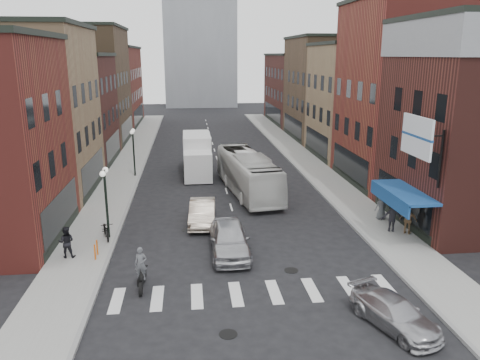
# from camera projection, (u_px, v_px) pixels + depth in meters

# --- Properties ---
(ground) EXTENTS (160.00, 160.00, 0.00)m
(ground) POSITION_uv_depth(u_px,v_px,m) (248.00, 264.00, 23.40)
(ground) COLOR black
(ground) RESTS_ON ground
(sidewalk_left) EXTENTS (3.00, 74.00, 0.15)m
(sidewalk_left) POSITION_uv_depth(u_px,v_px,m) (128.00, 166.00, 43.59)
(sidewalk_left) COLOR gray
(sidewalk_left) RESTS_ON ground
(sidewalk_right) EXTENTS (3.00, 74.00, 0.15)m
(sidewalk_right) POSITION_uv_depth(u_px,v_px,m) (306.00, 162.00, 45.40)
(sidewalk_right) COLOR gray
(sidewalk_right) RESTS_ON ground
(curb_left) EXTENTS (0.20, 74.00, 0.16)m
(curb_left) POSITION_uv_depth(u_px,v_px,m) (144.00, 166.00, 43.77)
(curb_left) COLOR gray
(curb_left) RESTS_ON ground
(curb_right) EXTENTS (0.20, 74.00, 0.16)m
(curb_right) POSITION_uv_depth(u_px,v_px,m) (291.00, 163.00, 45.26)
(curb_right) COLOR gray
(curb_right) RESTS_ON ground
(crosswalk_stripes) EXTENTS (12.00, 2.20, 0.01)m
(crosswalk_stripes) POSITION_uv_depth(u_px,v_px,m) (256.00, 293.00, 20.52)
(crosswalk_stripes) COLOR silver
(crosswalk_stripes) RESTS_ON ground
(bldg_left_mid_a) EXTENTS (10.30, 10.20, 12.30)m
(bldg_left_mid_a) POSITION_uv_depth(u_px,v_px,m) (17.00, 112.00, 33.65)
(bldg_left_mid_a) COLOR #A27D59
(bldg_left_mid_a) RESTS_ON ground
(bldg_left_mid_b) EXTENTS (10.30, 10.20, 10.30)m
(bldg_left_mid_b) POSITION_uv_depth(u_px,v_px,m) (56.00, 110.00, 43.51)
(bldg_left_mid_b) COLOR #471E19
(bldg_left_mid_b) RESTS_ON ground
(bldg_left_far_a) EXTENTS (10.30, 12.20, 13.30)m
(bldg_left_far_a) POSITION_uv_depth(u_px,v_px,m) (80.00, 86.00, 53.68)
(bldg_left_far_a) COLOR brown
(bldg_left_far_a) RESTS_ON ground
(bldg_left_far_b) EXTENTS (10.30, 16.20, 11.30)m
(bldg_left_far_b) POSITION_uv_depth(u_px,v_px,m) (102.00, 87.00, 67.37)
(bldg_left_far_b) COLOR maroon
(bldg_left_far_b) RESTS_ON ground
(bldg_right_mid_a) EXTENTS (10.30, 10.20, 14.30)m
(bldg_right_mid_a) POSITION_uv_depth(u_px,v_px,m) (415.00, 94.00, 36.58)
(bldg_right_mid_a) COLOR maroon
(bldg_right_mid_a) RESTS_ON ground
(bldg_right_mid_b) EXTENTS (10.30, 10.20, 11.30)m
(bldg_right_mid_b) POSITION_uv_depth(u_px,v_px,m) (367.00, 101.00, 46.57)
(bldg_right_mid_b) COLOR #A27D59
(bldg_right_mid_b) RESTS_ON ground
(bldg_right_far_a) EXTENTS (10.30, 12.20, 12.30)m
(bldg_right_far_a) POSITION_uv_depth(u_px,v_px,m) (334.00, 88.00, 57.00)
(bldg_right_far_a) COLOR brown
(bldg_right_far_a) RESTS_ON ground
(bldg_right_far_b) EXTENTS (10.30, 16.20, 10.30)m
(bldg_right_far_b) POSITION_uv_depth(u_px,v_px,m) (305.00, 89.00, 70.69)
(bldg_right_far_b) COLOR #471E19
(bldg_right_far_b) RESTS_ON ground
(awning_blue) EXTENTS (1.80, 5.00, 0.78)m
(awning_blue) POSITION_uv_depth(u_px,v_px,m) (401.00, 193.00, 26.07)
(awning_blue) COLOR navy
(awning_blue) RESTS_ON ground
(billboard_sign) EXTENTS (1.52, 3.00, 3.70)m
(billboard_sign) POSITION_uv_depth(u_px,v_px,m) (418.00, 138.00, 23.20)
(billboard_sign) COLOR black
(billboard_sign) RESTS_ON ground
(streetlamp_near) EXTENTS (0.32, 1.22, 4.11)m
(streetlamp_near) POSITION_uv_depth(u_px,v_px,m) (105.00, 190.00, 25.70)
(streetlamp_near) COLOR black
(streetlamp_near) RESTS_ON ground
(streetlamp_far) EXTENTS (0.32, 1.22, 4.11)m
(streetlamp_far) POSITION_uv_depth(u_px,v_px,m) (133.00, 144.00, 39.14)
(streetlamp_far) COLOR black
(streetlamp_far) RESTS_ON ground
(bike_rack) EXTENTS (0.08, 0.68, 0.80)m
(bike_rack) POSITION_uv_depth(u_px,v_px,m) (96.00, 250.00, 23.70)
(bike_rack) COLOR #D8590C
(bike_rack) RESTS_ON sidewalk_left
(box_truck) EXTENTS (2.43, 7.70, 3.35)m
(box_truck) POSITION_uv_depth(u_px,v_px,m) (197.00, 155.00, 40.64)
(box_truck) COLOR white
(box_truck) RESTS_ON ground
(motorcycle_rider) EXTENTS (0.57, 1.94, 1.98)m
(motorcycle_rider) POSITION_uv_depth(u_px,v_px,m) (141.00, 270.00, 20.65)
(motorcycle_rider) COLOR black
(motorcycle_rider) RESTS_ON ground
(transit_bus) EXTENTS (3.95, 11.14, 3.04)m
(transit_bus) POSITION_uv_depth(u_px,v_px,m) (248.00, 173.00, 35.04)
(transit_bus) COLOR silver
(transit_bus) RESTS_ON ground
(sedan_left_near) EXTENTS (2.00, 4.92, 1.67)m
(sedan_left_near) POSITION_uv_depth(u_px,v_px,m) (229.00, 239.00, 24.34)
(sedan_left_near) COLOR #B5B6BB
(sedan_left_near) RESTS_ON ground
(sedan_left_far) EXTENTS (1.82, 4.49, 1.45)m
(sedan_left_far) POSITION_uv_depth(u_px,v_px,m) (202.00, 212.00, 28.75)
(sedan_left_far) COLOR beige
(sedan_left_far) RESTS_ON ground
(curb_car) EXTENTS (2.92, 4.32, 1.16)m
(curb_car) POSITION_uv_depth(u_px,v_px,m) (394.00, 313.00, 17.83)
(curb_car) COLOR #AFAFB4
(curb_car) RESTS_ON ground
(parked_bicycle) EXTENTS (1.17, 1.98, 0.98)m
(parked_bicycle) POSITION_uv_depth(u_px,v_px,m) (106.00, 230.00, 26.14)
(parked_bicycle) COLOR black
(parked_bicycle) RESTS_ON sidewalk_left
(ped_left_solo) EXTENTS (0.80, 0.47, 1.64)m
(ped_left_solo) POSITION_uv_depth(u_px,v_px,m) (66.00, 242.00, 23.59)
(ped_left_solo) COLOR black
(ped_left_solo) RESTS_ON sidewalk_left
(ped_right_a) EXTENTS (1.33, 0.91, 1.88)m
(ped_right_a) POSITION_uv_depth(u_px,v_px,m) (392.00, 216.00, 27.08)
(ped_right_a) COLOR black
(ped_right_a) RESTS_ON sidewalk_right
(ped_right_b) EXTENTS (1.07, 0.95, 1.65)m
(ped_right_b) POSITION_uv_depth(u_px,v_px,m) (408.00, 220.00, 26.73)
(ped_right_b) COLOR #916F49
(ped_right_b) RESTS_ON sidewalk_right
(ped_right_c) EXTENTS (0.90, 0.67, 1.65)m
(ped_right_c) POSITION_uv_depth(u_px,v_px,m) (381.00, 206.00, 29.14)
(ped_right_c) COLOR #515457
(ped_right_c) RESTS_ON sidewalk_right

